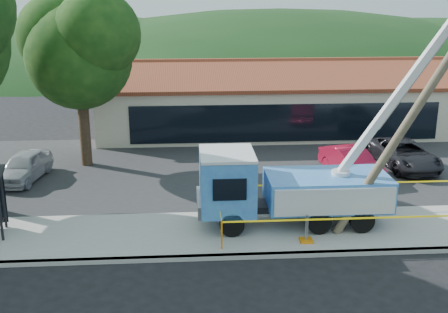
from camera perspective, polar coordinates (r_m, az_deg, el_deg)
ground at (r=17.95m, az=2.35°, el=-13.35°), size 120.00×120.00×0.00m
curb at (r=19.74m, az=1.68°, el=-10.10°), size 60.00×0.25×0.15m
sidewalk at (r=21.44m, az=1.18°, el=-7.80°), size 60.00×4.00×0.15m
parking_lot at (r=28.89m, az=-0.23°, el=-1.20°), size 60.00×12.00×0.10m
strip_mall at (r=36.55m, az=5.24°, el=5.57°), size 22.50×8.53×4.67m
tree_lot at (r=29.01m, az=-14.57°, el=10.81°), size 6.30×5.60×8.94m
hill_west at (r=72.19m, az=-14.68°, el=9.21°), size 78.40×56.00×28.00m
hill_center at (r=71.94m, az=5.57°, el=9.65°), size 89.60×64.00×32.00m
hill_east at (r=77.76m, az=20.46°, el=9.23°), size 72.80×52.00×26.00m
utility_truck at (r=21.72m, az=6.61°, el=-2.80°), size 10.69×3.93×9.60m
leaning_pole at (r=21.14m, az=19.64°, el=5.71°), size 5.46×1.79×9.51m
caution_tape at (r=22.43m, az=14.06°, el=-4.77°), size 11.36×3.69×1.07m
car_silver at (r=28.71m, az=-19.48°, el=-2.43°), size 2.24×4.20×1.36m
car_red at (r=28.25m, az=12.72°, el=-2.16°), size 2.47×4.47×1.40m
car_dark at (r=30.41m, az=17.62°, el=-1.18°), size 2.90×5.26×1.40m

